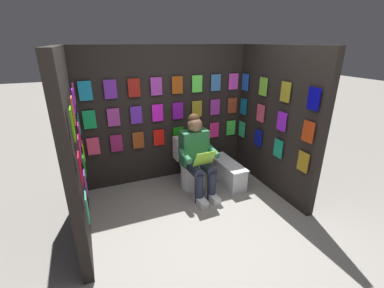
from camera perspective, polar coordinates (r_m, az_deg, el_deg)
ground_plane at (r=3.18m, az=5.53°, el=-20.85°), size 30.00×30.00×0.00m
display_wall_back at (r=4.18m, az=-5.58°, el=6.32°), size 2.73×0.14×2.10m
display_wall_left at (r=4.02m, az=17.57°, el=4.77°), size 0.14×1.77×2.10m
display_wall_right at (r=3.14m, az=-24.62°, el=-0.82°), size 0.14×1.77×2.10m
toilet at (r=4.08m, az=-0.24°, el=-4.85°), size 0.41×0.56×0.77m
person_reading at (r=3.78m, az=1.18°, el=-2.51°), size 0.54×0.70×1.19m
comic_longbox_near at (r=4.27m, az=7.67°, el=-6.03°), size 0.29×0.80×0.36m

